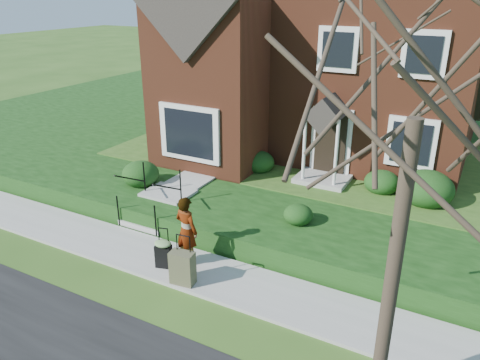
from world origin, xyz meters
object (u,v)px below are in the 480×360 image
Objects in this scene: woman at (187,231)px; suitcase_olive at (182,268)px; front_steps at (159,204)px; tree_verge at (421,83)px; suitcase_black at (163,252)px.

suitcase_olive is at bearing 127.27° from woman.
front_steps is 2.75m from woman.
suitcase_olive is at bearing -43.92° from front_steps.
woman is at bearing 158.94° from tree_verge.
tree_verge is at bearing -26.73° from front_steps.
woman is 6.83m from tree_verge.
suitcase_olive reaches higher than suitcase_black.
front_steps is at bearing 153.27° from tree_verge.
tree_verge is at bearing 168.88° from woman.
woman reaches higher than suitcase_black.
suitcase_black is (1.75, -2.10, -0.00)m from front_steps.
woman is 0.23× the size of tree_verge.
front_steps is 1.71× the size of suitcase_olive.
suitcase_black is at bearing 58.77° from woman.
front_steps is at bearing -28.04° from woman.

